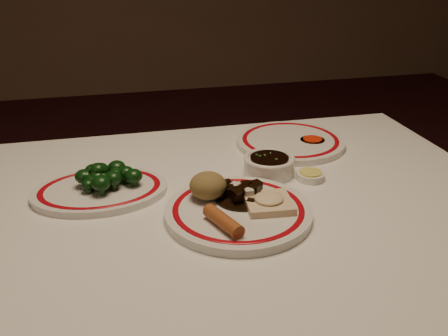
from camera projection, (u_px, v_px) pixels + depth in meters
dining_table at (230, 240)px, 1.06m from camera, size 1.20×0.90×0.75m
main_plate at (238, 212)px, 0.97m from camera, size 0.35×0.35×0.02m
rice_mound at (208, 186)px, 0.99m from camera, size 0.07×0.07×0.05m
spring_roll at (223, 221)px, 0.90m from camera, size 0.06×0.10×0.03m
fried_wonton at (269, 202)px, 0.97m from camera, size 0.10×0.10×0.02m
stirfry_heap at (240, 193)px, 1.00m from camera, size 0.11×0.11×0.03m
broccoli_plate at (100, 190)px, 1.05m from camera, size 0.29×0.25×0.02m
broccoli_pile at (103, 176)px, 1.05m from camera, size 0.14×0.11×0.05m
soy_bowl at (269, 166)px, 1.14m from camera, size 0.11×0.11×0.04m
sweet_sour_dish at (312, 142)px, 1.30m from camera, size 0.06×0.06×0.02m
mustard_dish at (310, 176)px, 1.12m from camera, size 0.06×0.06×0.02m
far_plate at (290, 141)px, 1.31m from camera, size 0.33×0.33×0.02m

